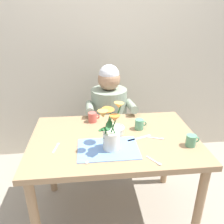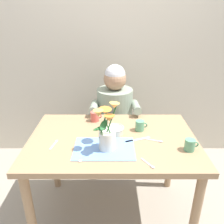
# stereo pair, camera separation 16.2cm
# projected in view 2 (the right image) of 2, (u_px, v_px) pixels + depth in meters

# --- Properties ---
(ground_plane) EXTENTS (6.00, 6.00, 0.00)m
(ground_plane) POSITION_uv_depth(u_px,v_px,m) (113.00, 213.00, 1.95)
(ground_plane) COLOR gray
(wood_panel_backdrop) EXTENTS (4.00, 0.10, 2.50)m
(wood_panel_backdrop) POSITION_uv_depth(u_px,v_px,m) (113.00, 45.00, 2.41)
(wood_panel_backdrop) COLOR beige
(wood_panel_backdrop) RESTS_ON ground_plane
(dining_table) EXTENTS (1.20, 0.80, 0.74)m
(dining_table) POSITION_uv_depth(u_px,v_px,m) (113.00, 149.00, 1.69)
(dining_table) COLOR #9E7A56
(dining_table) RESTS_ON ground_plane
(seated_person) EXTENTS (0.45, 0.47, 1.14)m
(seated_person) POSITION_uv_depth(u_px,v_px,m) (116.00, 122.00, 2.29)
(seated_person) COLOR #4C4C56
(seated_person) RESTS_ON ground_plane
(striped_placemat) EXTENTS (0.40, 0.28, 0.00)m
(striped_placemat) POSITION_uv_depth(u_px,v_px,m) (105.00, 148.00, 1.52)
(striped_placemat) COLOR #6B93D1
(striped_placemat) RESTS_ON dining_table
(flower_vase) EXTENTS (0.18, 0.25, 0.34)m
(flower_vase) POSITION_uv_depth(u_px,v_px,m) (107.00, 131.00, 1.47)
(flower_vase) COLOR silver
(flower_vase) RESTS_ON dining_table
(ceramic_bowl) EXTENTS (0.14, 0.14, 0.06)m
(ceramic_bowl) POSITION_uv_depth(u_px,v_px,m) (116.00, 130.00, 1.69)
(ceramic_bowl) COLOR beige
(ceramic_bowl) RESTS_ON dining_table
(dinner_knife) EXTENTS (0.18, 0.08, 0.00)m
(dinner_knife) POSITION_uv_depth(u_px,v_px,m) (139.00, 140.00, 1.62)
(dinner_knife) COLOR silver
(dinner_knife) RESTS_ON dining_table
(ceramic_mug) EXTENTS (0.09, 0.07, 0.08)m
(ceramic_mug) POSITION_uv_depth(u_px,v_px,m) (141.00, 126.00, 1.74)
(ceramic_mug) COLOR #569970
(ceramic_mug) RESTS_ON dining_table
(tea_cup) EXTENTS (0.09, 0.07, 0.08)m
(tea_cup) POSITION_uv_depth(u_px,v_px,m) (96.00, 116.00, 1.89)
(tea_cup) COLOR #CC564C
(tea_cup) RESTS_ON dining_table
(coffee_cup) EXTENTS (0.09, 0.07, 0.08)m
(coffee_cup) POSITION_uv_depth(u_px,v_px,m) (191.00, 145.00, 1.49)
(coffee_cup) COLOR #569970
(coffee_cup) RESTS_ON dining_table
(spoon_0) EXTENTS (0.08, 0.11, 0.01)m
(spoon_0) POSITION_uv_depth(u_px,v_px,m) (150.00, 165.00, 1.36)
(spoon_0) COLOR silver
(spoon_0) RESTS_ON dining_table
(spoon_1) EXTENTS (0.04, 0.12, 0.01)m
(spoon_1) POSITION_uv_depth(u_px,v_px,m) (56.00, 143.00, 1.58)
(spoon_1) COLOR silver
(spoon_1) RESTS_ON dining_table
(spoon_2) EXTENTS (0.12, 0.06, 0.01)m
(spoon_2) POSITION_uv_depth(u_px,v_px,m) (158.00, 141.00, 1.60)
(spoon_2) COLOR silver
(spoon_2) RESTS_ON dining_table
(spoon_3) EXTENTS (0.06, 0.12, 0.01)m
(spoon_3) POSITION_uv_depth(u_px,v_px,m) (83.00, 158.00, 1.42)
(spoon_3) COLOR silver
(spoon_3) RESTS_ON dining_table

